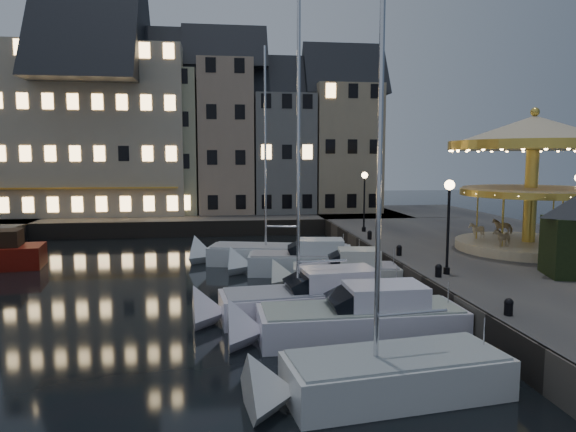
{
  "coord_description": "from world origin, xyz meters",
  "views": [
    {
      "loc": [
        -2.6,
        -20.23,
        6.38
      ],
      "look_at": [
        1.0,
        8.0,
        3.2
      ],
      "focal_mm": 32.0,
      "sensor_mm": 36.0,
      "label": 1
    }
  ],
  "objects": [
    {
      "name": "ground",
      "position": [
        0.0,
        0.0,
        0.0
      ],
      "size": [
        160.0,
        160.0,
        0.0
      ],
      "primitive_type": "plane",
      "color": "black",
      "rests_on": "ground"
    },
    {
      "name": "quay_east",
      "position": [
        14.0,
        6.0,
        0.65
      ],
      "size": [
        16.0,
        56.0,
        1.3
      ],
      "primitive_type": "cube",
      "color": "#474442",
      "rests_on": "ground"
    },
    {
      "name": "quay_north",
      "position": [
        -8.0,
        28.0,
        0.65
      ],
      "size": [
        44.0,
        12.0,
        1.3
      ],
      "primitive_type": "cube",
      "color": "#474442",
      "rests_on": "ground"
    },
    {
      "name": "quaywall_e",
      "position": [
        6.0,
        6.0,
        0.65
      ],
      "size": [
        0.15,
        44.0,
        1.3
      ],
      "primitive_type": "cube",
      "color": "#47423A",
      "rests_on": "ground"
    },
    {
      "name": "quaywall_n",
      "position": [
        -6.0,
        22.0,
        0.65
      ],
      "size": [
        48.0,
        0.15,
        1.3
      ],
      "primitive_type": "cube",
      "color": "#47423A",
      "rests_on": "ground"
    },
    {
      "name": "streetlamp_b",
      "position": [
        7.2,
        1.0,
        4.02
      ],
      "size": [
        0.44,
        0.44,
        4.17
      ],
      "color": "black",
      "rests_on": "quay_east"
    },
    {
      "name": "streetlamp_c",
      "position": [
        7.2,
        14.5,
        4.02
      ],
      "size": [
        0.44,
        0.44,
        4.17
      ],
      "color": "black",
      "rests_on": "quay_east"
    },
    {
      "name": "bollard_a",
      "position": [
        6.6,
        -5.0,
        1.6
      ],
      "size": [
        0.3,
        0.3,
        0.57
      ],
      "color": "black",
      "rests_on": "quay_east"
    },
    {
      "name": "bollard_b",
      "position": [
        6.6,
        0.5,
        1.6
      ],
      "size": [
        0.3,
        0.3,
        0.57
      ],
      "color": "black",
      "rests_on": "quay_east"
    },
    {
      "name": "bollard_c",
      "position": [
        6.6,
        5.5,
        1.6
      ],
      "size": [
        0.3,
        0.3,
        0.57
      ],
      "color": "black",
      "rests_on": "quay_east"
    },
    {
      "name": "bollard_d",
      "position": [
        6.6,
        11.0,
        1.6
      ],
      "size": [
        0.3,
        0.3,
        0.57
      ],
      "color": "black",
      "rests_on": "quay_east"
    },
    {
      "name": "townhouse_na",
      "position": [
        -19.5,
        30.0,
        7.78
      ],
      "size": [
        5.5,
        8.0,
        12.8
      ],
      "color": "slate",
      "rests_on": "quay_north"
    },
    {
      "name": "townhouse_nb",
      "position": [
        -14.05,
        30.0,
        8.28
      ],
      "size": [
        6.16,
        8.0,
        13.8
      ],
      "color": "slate",
      "rests_on": "quay_north"
    },
    {
      "name": "townhouse_nc",
      "position": [
        -8.0,
        30.0,
        8.78
      ],
      "size": [
        6.82,
        8.0,
        14.8
      ],
      "color": "#A7A884",
      "rests_on": "quay_north"
    },
    {
      "name": "townhouse_nd",
      "position": [
        -2.25,
        30.0,
        9.28
      ],
      "size": [
        5.5,
        8.0,
        15.8
      ],
      "color": "tan",
      "rests_on": "quay_north"
    },
    {
      "name": "townhouse_ne",
      "position": [
        3.2,
        30.0,
        7.78
      ],
      "size": [
        6.16,
        8.0,
        12.8
      ],
      "color": "slate",
      "rests_on": "quay_north"
    },
    {
      "name": "townhouse_nf",
      "position": [
        9.25,
        30.0,
        8.28
      ],
      "size": [
        6.82,
        8.0,
        13.8
      ],
      "color": "tan",
      "rests_on": "quay_north"
    },
    {
      "name": "hotel_corner",
      "position": [
        -14.0,
        30.0,
        9.78
      ],
      "size": [
        17.6,
        9.0,
        16.8
      ],
      "color": "#BDB198",
      "rests_on": "quay_north"
    },
    {
      "name": "motorboat_a",
      "position": [
        1.4,
        -7.51,
        0.54
      ],
      "size": [
        7.14,
        3.13,
        11.8
      ],
      "color": "silver",
      "rests_on": "ground"
    },
    {
      "name": "motorboat_b",
      "position": [
        1.8,
        -3.02,
        0.64
      ],
      "size": [
        8.33,
        2.56,
        2.15
      ],
      "color": "silver",
      "rests_on": "ground"
    },
    {
      "name": "motorboat_c",
      "position": [
        0.71,
        -0.36,
        0.68
      ],
      "size": [
        8.85,
        3.11,
        11.7
      ],
      "color": "white",
      "rests_on": "ground"
    },
    {
      "name": "motorboat_d",
      "position": [
        3.0,
        4.24,
        0.63
      ],
      "size": [
        6.37,
        2.75,
        2.15
      ],
      "color": "silver",
      "rests_on": "ground"
    },
    {
      "name": "motorboat_e",
      "position": [
        1.59,
        7.57,
        0.64
      ],
      "size": [
        7.59,
        3.04,
        2.15
      ],
      "color": "silver",
      "rests_on": "ground"
    },
    {
      "name": "motorboat_f",
      "position": [
        0.2,
        10.33,
        0.53
      ],
      "size": [
        9.6,
        4.62,
        12.76
      ],
      "color": "silver",
      "rests_on": "ground"
    },
    {
      "name": "carousel",
      "position": [
        14.31,
        6.13,
        6.47
      ],
      "size": [
        8.98,
        8.98,
        7.86
      ],
      "color": "beige",
      "rests_on": "quay_east"
    },
    {
      "name": "ticket_kiosk",
      "position": [
        12.42,
        -0.09,
        3.68
      ],
      "size": [
        3.42,
        3.42,
        4.01
      ],
      "color": "black",
      "rests_on": "quay_east"
    }
  ]
}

